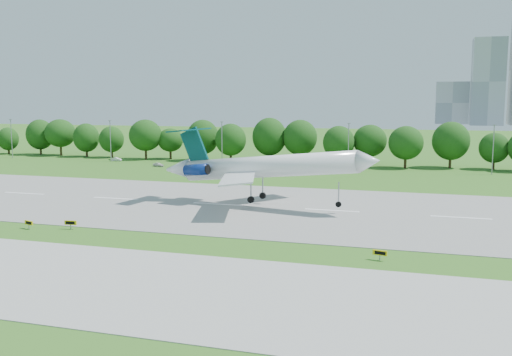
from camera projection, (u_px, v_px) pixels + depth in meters
name	position (u px, v px, depth m)	size (l,w,h in m)	color
ground	(151.00, 237.00, 75.43)	(600.00, 600.00, 0.00)	#316C1C
runway	(218.00, 204.00, 99.15)	(400.00, 45.00, 0.08)	gray
taxiway	(70.00, 277.00, 58.34)	(400.00, 23.00, 0.08)	#ADADA8
tree_line	(300.00, 142.00, 161.89)	(288.40, 8.40, 10.40)	#382314
light_poles	(283.00, 144.00, 153.09)	(175.90, 0.25, 12.19)	gray
airliner	(257.00, 166.00, 96.48)	(39.80, 28.52, 12.42)	white
taxi_sign_left	(29.00, 223.00, 80.32)	(1.65, 0.65, 1.17)	gray
taxi_sign_centre	(71.00, 223.00, 80.07)	(1.78, 0.42, 1.24)	gray
taxi_sign_right	(380.00, 253.00, 64.50)	(1.67, 0.51, 1.17)	gray
service_vehicle_a	(116.00, 159.00, 169.94)	(1.12, 3.21, 1.06)	silver
service_vehicle_b	(158.00, 165.00, 155.87)	(1.33, 3.30, 1.12)	beige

